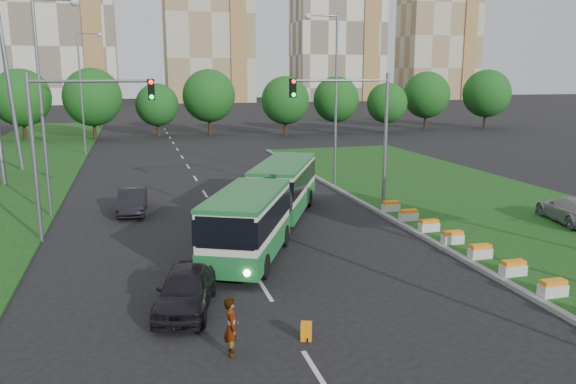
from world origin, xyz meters
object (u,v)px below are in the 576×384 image
object	(u,v)px
car_median	(572,210)
car_left_far	(132,201)
traffic_mast_left	(69,130)
pedestrian	(231,327)
shopping_trolley	(306,331)
articulated_bus	(264,201)
car_left_near	(186,289)
traffic_mast_median	(359,121)

from	to	relation	value
car_median	car_left_far	bearing A→B (deg)	-9.93
traffic_mast_left	car_left_far	distance (m)	7.13
pedestrian	shopping_trolley	bearing A→B (deg)	-79.48
car_median	traffic_mast_left	bearing A→B (deg)	2.13
pedestrian	shopping_trolley	distance (m)	2.42
articulated_bus	car_left_far	size ratio (longest dim) A/B	3.78
pedestrian	car_left_near	bearing A→B (deg)	18.61
traffic_mast_left	car_median	distance (m)	26.01
car_left_far	pedestrian	xyz separation A→B (m)	(2.68, -18.24, 0.16)
car_left_far	pedestrian	bearing A→B (deg)	-77.31
car_median	shopping_trolley	distance (m)	19.73
traffic_mast_median	traffic_mast_left	world-z (taller)	same
traffic_mast_left	shopping_trolley	distance (m)	16.12
traffic_mast_median	shopping_trolley	xyz separation A→B (m)	(-7.48, -14.23, -5.07)
traffic_mast_left	shopping_trolley	xyz separation A→B (m)	(7.68, -13.23, -5.07)
car_left_far	pedestrian	distance (m)	18.43
pedestrian	shopping_trolley	size ratio (longest dim) A/B	3.06
car_left_near	traffic_mast_left	bearing A→B (deg)	128.34
articulated_bus	shopping_trolley	distance (m)	12.13
traffic_mast_left	articulated_bus	distance (m)	9.92
car_left_far	car_median	world-z (taller)	car_median
car_median	pedestrian	size ratio (longest dim) A/B	2.86
car_left_near	car_median	size ratio (longest dim) A/B	0.88
car_median	shopping_trolley	world-z (taller)	car_median
pedestrian	car_median	bearing A→B (deg)	-61.93
car_left_near	shopping_trolley	distance (m)	4.64
car_left_near	pedestrian	xyz separation A→B (m)	(0.97, -3.52, 0.12)
car_left_near	shopping_trolley	world-z (taller)	car_left_near
articulated_bus	car_left_far	xyz separation A→B (m)	(-6.44, 5.97, -0.92)
traffic_mast_left	car_left_far	world-z (taller)	traffic_mast_left
traffic_mast_left	shopping_trolley	world-z (taller)	traffic_mast_left
articulated_bus	car_left_near	size ratio (longest dim) A/B	3.69
car_left_near	car_median	world-z (taller)	car_median
shopping_trolley	car_left_far	bearing A→B (deg)	126.18
car_median	car_left_near	bearing A→B (deg)	27.07
traffic_mast_left	pedestrian	bearing A→B (deg)	-68.46
car_median	pedestrian	bearing A→B (deg)	36.66
traffic_mast_median	car_left_far	distance (m)	13.84
articulated_bus	pedestrian	bearing A→B (deg)	-81.59
car_left_far	car_left_near	bearing A→B (deg)	-79.04
traffic_mast_median	car_left_far	bearing A→B (deg)	163.50
car_left_near	car_left_far	distance (m)	14.81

